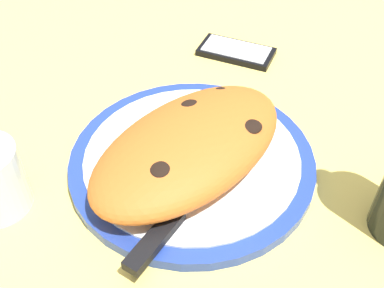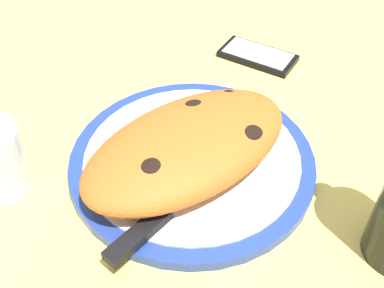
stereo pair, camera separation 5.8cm
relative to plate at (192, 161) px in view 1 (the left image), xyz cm
name	(u,v)px [view 1 (the left image)]	position (x,y,z in cm)	size (l,w,h in cm)	color
ground_plane	(192,173)	(0.00, 0.00, -2.38)	(150.00, 150.00, 3.00)	#EACC60
plate	(192,161)	(0.00, 0.00, 0.00)	(31.02, 31.02, 1.81)	#233D99
calzone	(190,147)	(0.99, 1.17, 3.95)	(31.12, 22.62, 5.98)	#C16023
fork	(172,121)	(-0.75, -6.79, 1.14)	(16.95, 2.71, 0.40)	silver
knife	(174,218)	(6.73, 7.85, 1.42)	(21.23, 12.19, 1.20)	silver
smartphone	(236,52)	(-18.99, -18.64, -0.31)	(12.23, 13.39, 1.16)	black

